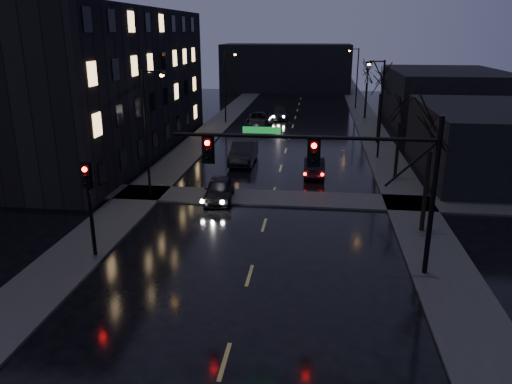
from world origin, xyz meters
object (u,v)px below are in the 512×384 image
(oncoming_car_b, at_px, (243,153))
(lead_car, at_px, (314,166))
(oncoming_car_a, at_px, (219,189))
(oncoming_car_c, at_px, (259,119))
(oncoming_car_d, at_px, (280,113))

(oncoming_car_b, bearing_deg, lead_car, -27.73)
(oncoming_car_a, distance_m, oncoming_car_c, 25.60)
(oncoming_car_b, xyz_separation_m, oncoming_car_d, (1.30, 21.45, -0.19))
(oncoming_car_a, bearing_deg, oncoming_car_b, 83.94)
(oncoming_car_d, xyz_separation_m, lead_car, (4.39, -24.41, 0.02))
(oncoming_car_c, relative_size, oncoming_car_d, 1.23)
(oncoming_car_b, bearing_deg, oncoming_car_a, -91.12)
(oncoming_car_c, xyz_separation_m, lead_car, (6.33, -19.14, -0.09))
(oncoming_car_c, height_order, lead_car, oncoming_car_c)
(oncoming_car_d, height_order, lead_car, lead_car)
(lead_car, bearing_deg, oncoming_car_d, -81.51)
(oncoming_car_a, height_order, oncoming_car_c, oncoming_car_c)
(oncoming_car_b, distance_m, oncoming_car_d, 21.49)
(oncoming_car_a, distance_m, oncoming_car_d, 30.91)
(oncoming_car_b, height_order, lead_car, oncoming_car_b)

